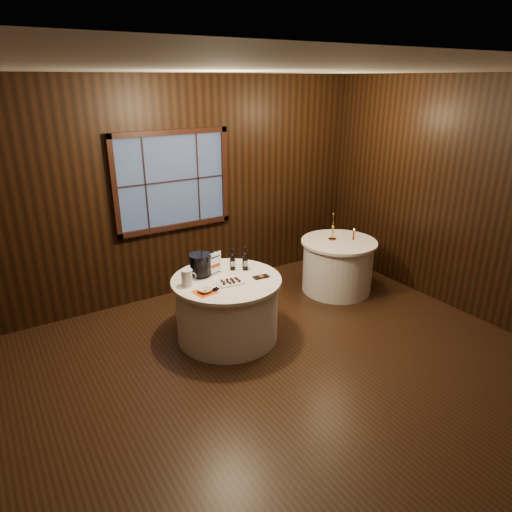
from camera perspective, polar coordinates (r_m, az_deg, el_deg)
ground at (r=4.94m, az=2.28°, el=-15.10°), size 6.00×6.00×0.00m
back_wall at (r=6.33m, az=-10.43°, el=8.31°), size 6.00×0.10×3.00m
main_table at (r=5.46m, az=-3.63°, el=-6.50°), size 1.28×1.28×0.77m
side_table at (r=6.75m, az=10.14°, el=-1.17°), size 1.08×1.08×0.77m
sign_stand at (r=5.40m, az=-5.12°, el=-1.28°), size 0.17×0.12×0.28m
port_bottle_left at (r=5.48m, az=-2.96°, el=-0.58°), size 0.07×0.08×0.28m
port_bottle_right at (r=5.47m, az=-1.37°, el=-0.50°), size 0.07×0.08×0.30m
ice_bucket at (r=5.34m, az=-6.95°, el=-1.08°), size 0.26×0.26×0.27m
chocolate_plate at (r=5.17m, az=-3.23°, el=-3.26°), size 0.31×0.22×0.04m
chocolate_box at (r=5.31m, az=0.64°, el=-2.63°), size 0.19×0.11×0.02m
grape_bunch at (r=5.00m, az=-5.01°, el=-4.16°), size 0.15×0.07×0.03m
glass_pitcher at (r=5.13m, az=-8.63°, el=-2.68°), size 0.18×0.13×0.19m
orange_napkin at (r=4.99m, az=-6.40°, el=-4.51°), size 0.24×0.24×0.00m
cracker_bowl at (r=4.98m, az=-6.41°, el=-4.30°), size 0.18×0.18×0.04m
brass_candlestick at (r=6.58m, az=9.58°, el=3.20°), size 0.12×0.12×0.41m
red_candle at (r=6.68m, az=12.10°, el=2.54°), size 0.04×0.04×0.16m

